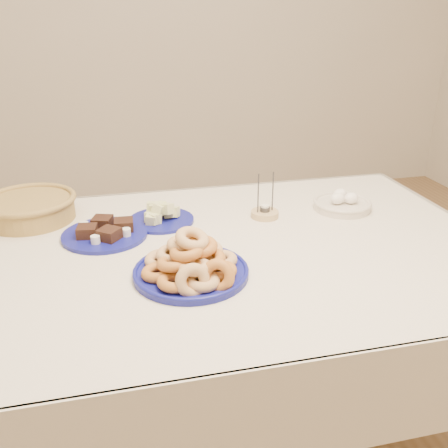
{
  "coord_description": "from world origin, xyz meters",
  "views": [
    {
      "loc": [
        -0.3,
        -1.31,
        1.41
      ],
      "look_at": [
        0.0,
        -0.05,
        0.85
      ],
      "focal_mm": 40.0,
      "sensor_mm": 36.0,
      "label": 1
    }
  ],
  "objects_px": {
    "dining_table": "(220,279)",
    "candle_holder": "(265,213)",
    "melon_plate": "(160,217)",
    "brownie_plate": "(105,232)",
    "wicker_basket": "(29,207)",
    "donut_platter": "(192,264)",
    "egg_bowl": "(342,203)"
  },
  "relations": [
    {
      "from": "dining_table",
      "to": "candle_holder",
      "type": "xyz_separation_m",
      "value": [
        0.2,
        0.2,
        0.12
      ]
    },
    {
      "from": "melon_plate",
      "to": "candle_holder",
      "type": "distance_m",
      "value": 0.36
    },
    {
      "from": "brownie_plate",
      "to": "wicker_basket",
      "type": "height_order",
      "value": "wicker_basket"
    },
    {
      "from": "donut_platter",
      "to": "wicker_basket",
      "type": "relative_size",
      "value": 0.76
    },
    {
      "from": "melon_plate",
      "to": "candle_holder",
      "type": "height_order",
      "value": "candle_holder"
    },
    {
      "from": "candle_holder",
      "to": "egg_bowl",
      "type": "distance_m",
      "value": 0.29
    },
    {
      "from": "dining_table",
      "to": "candle_holder",
      "type": "distance_m",
      "value": 0.31
    },
    {
      "from": "brownie_plate",
      "to": "egg_bowl",
      "type": "height_order",
      "value": "egg_bowl"
    },
    {
      "from": "wicker_basket",
      "to": "melon_plate",
      "type": "bearing_deg",
      "value": -16.49
    },
    {
      "from": "donut_platter",
      "to": "wicker_basket",
      "type": "xyz_separation_m",
      "value": [
        -0.47,
        0.52,
        0.01
      ]
    },
    {
      "from": "candle_holder",
      "to": "wicker_basket",
      "type": "bearing_deg",
      "value": 168.2
    },
    {
      "from": "melon_plate",
      "to": "egg_bowl",
      "type": "relative_size",
      "value": 1.1
    },
    {
      "from": "brownie_plate",
      "to": "wicker_basket",
      "type": "relative_size",
      "value": 0.83
    },
    {
      "from": "dining_table",
      "to": "brownie_plate",
      "type": "distance_m",
      "value": 0.39
    },
    {
      "from": "egg_bowl",
      "to": "dining_table",
      "type": "bearing_deg",
      "value": -157.44
    },
    {
      "from": "dining_table",
      "to": "melon_plate",
      "type": "height_order",
      "value": "melon_plate"
    },
    {
      "from": "donut_platter",
      "to": "egg_bowl",
      "type": "distance_m",
      "value": 0.71
    },
    {
      "from": "brownie_plate",
      "to": "candle_holder",
      "type": "height_order",
      "value": "candle_holder"
    },
    {
      "from": "melon_plate",
      "to": "brownie_plate",
      "type": "height_order",
      "value": "melon_plate"
    },
    {
      "from": "egg_bowl",
      "to": "candle_holder",
      "type": "bearing_deg",
      "value": -179.01
    },
    {
      "from": "brownie_plate",
      "to": "candle_holder",
      "type": "bearing_deg",
      "value": 4.01
    },
    {
      "from": "melon_plate",
      "to": "candle_holder",
      "type": "relative_size",
      "value": 1.53
    },
    {
      "from": "dining_table",
      "to": "donut_platter",
      "type": "height_order",
      "value": "donut_platter"
    },
    {
      "from": "donut_platter",
      "to": "egg_bowl",
      "type": "xyz_separation_m",
      "value": [
        0.61,
        0.36,
        -0.01
      ]
    },
    {
      "from": "egg_bowl",
      "to": "donut_platter",
      "type": "bearing_deg",
      "value": -149.58
    },
    {
      "from": "wicker_basket",
      "to": "candle_holder",
      "type": "relative_size",
      "value": 2.61
    },
    {
      "from": "melon_plate",
      "to": "brownie_plate",
      "type": "distance_m",
      "value": 0.2
    },
    {
      "from": "wicker_basket",
      "to": "brownie_plate",
      "type": "bearing_deg",
      "value": -39.61
    },
    {
      "from": "donut_platter",
      "to": "candle_holder",
      "type": "distance_m",
      "value": 0.48
    },
    {
      "from": "melon_plate",
      "to": "brownie_plate",
      "type": "bearing_deg",
      "value": -157.8
    },
    {
      "from": "melon_plate",
      "to": "egg_bowl",
      "type": "distance_m",
      "value": 0.65
    },
    {
      "from": "melon_plate",
      "to": "dining_table",
      "type": "bearing_deg",
      "value": -57.58
    }
  ]
}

